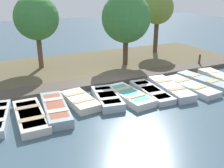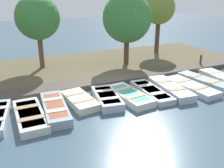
# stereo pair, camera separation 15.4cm
# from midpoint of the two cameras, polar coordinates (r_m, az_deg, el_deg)

# --- Properties ---
(ground_plane) EXTENTS (80.00, 80.00, 0.00)m
(ground_plane) POSITION_cam_midpoint_polar(r_m,az_deg,el_deg) (14.77, 0.28, -1.06)
(ground_plane) COLOR #425B6B
(shore_bank) EXTENTS (8.00, 24.00, 0.15)m
(shore_bank) POSITION_cam_midpoint_polar(r_m,az_deg,el_deg) (19.13, -6.19, 4.17)
(shore_bank) COLOR brown
(shore_bank) RESTS_ON ground_plane
(dock_walkway) EXTENTS (1.40, 23.82, 0.29)m
(dock_walkway) POSITION_cam_midpoint_polar(r_m,az_deg,el_deg) (15.65, -1.46, 0.79)
(dock_walkway) COLOR #51473D
(dock_walkway) RESTS_ON ground_plane
(rowboat_2) EXTENTS (3.33, 1.22, 0.37)m
(rowboat_2) POSITION_cam_midpoint_polar(r_m,az_deg,el_deg) (11.86, -18.53, -6.95)
(rowboat_2) COLOR beige
(rowboat_2) RESTS_ON ground_plane
(rowboat_3) EXTENTS (3.51, 1.30, 0.44)m
(rowboat_3) POSITION_cam_midpoint_polar(r_m,az_deg,el_deg) (12.15, -13.15, -5.50)
(rowboat_3) COLOR #8C9EA8
(rowboat_3) RESTS_ON ground_plane
(rowboat_4) EXTENTS (2.73, 1.42, 0.39)m
(rowboat_4) POSITION_cam_midpoint_polar(r_m,az_deg,el_deg) (12.86, -7.68, -3.74)
(rowboat_4) COLOR beige
(rowboat_4) RESTS_ON ground_plane
(rowboat_5) EXTENTS (2.92, 1.54, 0.43)m
(rowboat_5) POSITION_cam_midpoint_polar(r_m,az_deg,el_deg) (13.00, -1.46, -3.17)
(rowboat_5) COLOR #B2BCC1
(rowboat_5) RESTS_ON ground_plane
(rowboat_6) EXTENTS (3.24, 1.56, 0.39)m
(rowboat_6) POSITION_cam_midpoint_polar(r_m,az_deg,el_deg) (13.37, 3.63, -2.60)
(rowboat_6) COLOR silver
(rowboat_6) RESTS_ON ground_plane
(rowboat_7) EXTENTS (3.40, 1.16, 0.33)m
(rowboat_7) POSITION_cam_midpoint_polar(r_m,az_deg,el_deg) (14.10, 8.63, -1.68)
(rowboat_7) COLOR #B2BCC1
(rowboat_7) RESTS_ON ground_plane
(rowboat_8) EXTENTS (3.63, 1.41, 0.44)m
(rowboat_8) POSITION_cam_midpoint_polar(r_m,az_deg,el_deg) (14.63, 12.83, -0.89)
(rowboat_8) COLOR #B2BCC1
(rowboat_8) RESTS_ON ground_plane
(rowboat_9) EXTENTS (3.60, 1.46, 0.35)m
(rowboat_9) POSITION_cam_midpoint_polar(r_m,az_deg,el_deg) (15.34, 17.20, -0.49)
(rowboat_9) COLOR #B2BCC1
(rowboat_9) RESTS_ON ground_plane
(rowboat_10) EXTENTS (3.60, 1.47, 0.39)m
(rowboat_10) POSITION_cam_midpoint_polar(r_m,az_deg,el_deg) (16.46, 19.87, 0.70)
(rowboat_10) COLOR #8C9EA8
(rowboat_10) RESTS_ON ground_plane
(rowboat_11) EXTENTS (3.14, 1.33, 0.42)m
(rowboat_11) POSITION_cam_midpoint_polar(r_m,az_deg,el_deg) (17.46, 23.13, 1.41)
(rowboat_11) COLOR beige
(rowboat_11) RESTS_ON ground_plane
(mooring_post_far) EXTENTS (0.15, 0.15, 1.01)m
(mooring_post_far) POSITION_cam_midpoint_polar(r_m,az_deg,el_deg) (19.88, 19.13, 5.06)
(mooring_post_far) COLOR brown
(mooring_post_far) RESTS_ON ground_plane
(park_tree_left) EXTENTS (3.06, 3.06, 5.24)m
(park_tree_left) POSITION_cam_midpoint_polar(r_m,az_deg,el_deg) (18.39, -17.12, 14.23)
(park_tree_left) COLOR brown
(park_tree_left) RESTS_ON ground_plane
(park_tree_center) EXTENTS (3.57, 3.57, 5.37)m
(park_tree_center) POSITION_cam_midpoint_polar(r_m,az_deg,el_deg) (18.64, 2.99, 14.78)
(park_tree_center) COLOR #4C3828
(park_tree_center) RESTS_ON ground_plane
(park_tree_right) EXTENTS (2.75, 2.75, 5.39)m
(park_tree_right) POSITION_cam_midpoint_polar(r_m,az_deg,el_deg) (22.88, 10.18, 16.57)
(park_tree_right) COLOR #4C3828
(park_tree_right) RESTS_ON ground_plane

